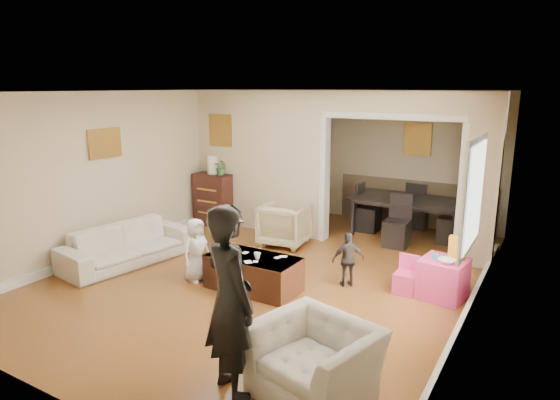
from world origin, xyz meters
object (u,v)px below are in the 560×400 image
Objects in this scene: cyan_cup at (436,256)px; child_kneel_b at (224,243)px; dining_table at (408,218)px; armchair_front at (315,361)px; play_table at (443,279)px; coffee_cup at (257,256)px; armchair_back at (285,225)px; table_lamp at (213,165)px; child_kneel_a at (196,250)px; dresser at (214,199)px; child_toddler at (348,259)px; adult_person at (230,302)px; coffee_table at (253,273)px; sofa at (128,245)px.

child_kneel_b is at bearing -166.88° from cyan_cup.
armchair_front is at bearing -82.58° from dining_table.
coffee_cup is at bearing -153.67° from play_table.
cyan_cup is (2.74, -0.90, 0.20)m from armchair_back.
table_lamp is 2.94m from child_kneel_a.
child_toddler is at bearing -23.24° from dresser.
coffee_cup is at bearing -37.09° from adult_person.
coffee_table is (2.41, -2.23, -0.28)m from dresser.
child_kneel_a reaches higher than child_toddler.
table_lamp is 4.50× the size of cyan_cup.
dresser is at bearing 165.32° from play_table.
sofa is 25.18× the size of cyan_cup.
child_kneel_b is at bearing -25.96° from adult_person.
dresser is 0.51× the size of dining_table.
coffee_cup is at bearing -78.22° from sofa.
dresser is 0.69m from table_lamp.
play_table is 3.04m from child_kneel_b.
sofa is 5.59× the size of table_lamp.
coffee_cup is at bearing -132.95° from child_kneel_b.
table_lamp is at bearing 0.00° from dresser.
child_toddler reaches higher than coffee_table.
table_lamp is 0.40× the size of child_kneel_b.
play_table is at bearing -95.71° from child_kneel_b.
child_kneel_b is (-1.77, 2.27, -0.42)m from adult_person.
dining_table is (-0.62, 5.01, 0.02)m from armchair_front.
table_lamp is 3.94× the size of coffee_cup.
adult_person is at bearing -61.43° from coffee_table.
coffee_table is at bearing -155.74° from play_table.
table_lamp is at bearing 13.80° from sofa.
armchair_front is 1.86× the size of play_table.
child_toddler is at bearing 120.03° from armchair_front.
child_kneel_a is at bearing -159.62° from cyan_cup.
cyan_cup is at bearing -84.17° from adult_person.
adult_person reaches higher than child_kneel_a.
child_kneel_a is (-0.26, -2.01, 0.10)m from armchair_back.
adult_person is (1.66, -3.83, 0.51)m from armchair_back.
play_table is at bearing -14.68° from dresser.
table_lamp reaches higher than dining_table.
play_table is 0.60× the size of child_kneel_a.
dresser is 1.88× the size of play_table.
table_lamp is 3.85m from child_toddler.
sofa is 22.04× the size of coffee_cup.
dresser is at bearing -18.47° from armchair_back.
child_kneel_a reaches higher than cyan_cup.
armchair_front reaches higher than coffee_table.
child_toddler is (3.27, 0.90, 0.09)m from sofa.
cyan_cup is (2.15, 0.96, 0.33)m from coffee_table.
play_table is 2.62m from dining_table.
dining_table is at bearing -130.62° from child_toddler.
cyan_cup is at bearing 154.98° from armchair_back.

